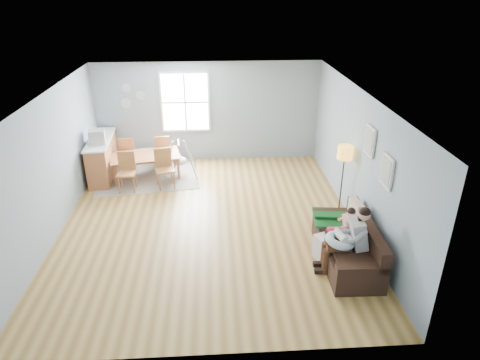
{
  "coord_description": "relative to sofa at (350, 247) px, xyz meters",
  "views": [
    {
      "loc": [
        0.15,
        -7.75,
        4.61
      ],
      "look_at": [
        0.64,
        -0.1,
        1.0
      ],
      "focal_mm": 32.0,
      "sensor_mm": 36.0,
      "label": 1
    }
  ],
  "objects": [
    {
      "name": "nursing_pillow",
      "position": [
        -0.28,
        -0.27,
        0.34
      ],
      "size": [
        0.56,
        0.54,
        0.21
      ],
      "primitive_type": "torus",
      "rotation": [
        0.0,
        0.14,
        0.06
      ],
      "color": "silver",
      "rests_on": "father"
    },
    {
      "name": "wall_plates",
      "position": [
        -4.51,
        4.97,
        1.55
      ],
      "size": [
        0.67,
        0.02,
        0.66
      ],
      "color": "#99AAB8",
      "rests_on": "room"
    },
    {
      "name": "sofa",
      "position": [
        0.0,
        0.0,
        0.0
      ],
      "size": [
        0.89,
        1.99,
        0.8
      ],
      "color": "black",
      "rests_on": "room"
    },
    {
      "name": "father",
      "position": [
        -0.13,
        -0.28,
        0.39
      ],
      "size": [
        0.88,
        0.43,
        1.25
      ],
      "color": "gray",
      "rests_on": "sofa"
    },
    {
      "name": "pictures",
      "position": [
        0.46,
        0.45,
        1.57
      ],
      "size": [
        0.05,
        1.34,
        0.74
      ],
      "color": "silver",
      "rests_on": "room"
    },
    {
      "name": "chair_ne",
      "position": [
        -3.75,
        4.53,
        0.22
      ],
      "size": [
        0.45,
        0.45,
        0.89
      ],
      "color": "olive",
      "rests_on": "rug"
    },
    {
      "name": "counter",
      "position": [
        -5.21,
        4.0,
        0.23
      ],
      "size": [
        0.64,
        1.84,
        1.02
      ],
      "color": "brown",
      "rests_on": "room"
    },
    {
      "name": "green_throw",
      "position": [
        -0.06,
        0.66,
        0.23
      ],
      "size": [
        0.99,
        0.85,
        0.04
      ],
      "primitive_type": "cube",
      "rotation": [
        0.0,
        0.0,
        -0.13
      ],
      "color": "#114E1F",
      "rests_on": "sofa"
    },
    {
      "name": "chair_se",
      "position": [
        -3.59,
        3.31,
        0.26
      ],
      "size": [
        0.53,
        0.53,
        0.95
      ],
      "color": "olive",
      "rests_on": "rug"
    },
    {
      "name": "beige_pillow",
      "position": [
        0.22,
        0.51,
        0.43
      ],
      "size": [
        0.17,
        0.46,
        0.45
      ],
      "primitive_type": "cube",
      "rotation": [
        0.0,
        0.0,
        0.1
      ],
      "color": "tan",
      "rests_on": "sofa"
    },
    {
      "name": "room",
      "position": [
        -2.51,
        1.5,
        2.14
      ],
      "size": [
        8.4,
        9.4,
        3.9
      ],
      "color": "olive"
    },
    {
      "name": "floor_lamp",
      "position": [
        0.29,
        1.71,
        1.0
      ],
      "size": [
        0.31,
        0.31,
        1.55
      ],
      "color": "black",
      "rests_on": "room"
    },
    {
      "name": "chair_sw",
      "position": [
        -4.46,
        3.18,
        0.25
      ],
      "size": [
        0.43,
        0.43,
        0.94
      ],
      "color": "olive",
      "rests_on": "rug"
    },
    {
      "name": "infant",
      "position": [
        -0.28,
        -0.24,
        0.43
      ],
      "size": [
        0.19,
        0.38,
        0.14
      ],
      "color": "silver",
      "rests_on": "nursing_pillow"
    },
    {
      "name": "rug",
      "position": [
        -4.11,
        3.85,
        -0.28
      ],
      "size": [
        2.75,
        2.24,
        0.01
      ],
      "primitive_type": "cube",
      "rotation": [
        0.0,
        0.0,
        0.14
      ],
      "color": "gray",
      "rests_on": "room"
    },
    {
      "name": "chair_nw",
      "position": [
        -4.65,
        4.41,
        0.23
      ],
      "size": [
        0.43,
        0.43,
        0.9
      ],
      "color": "olive",
      "rests_on": "rug"
    },
    {
      "name": "toddler",
      "position": [
        -0.07,
        0.19,
        0.39
      ],
      "size": [
        0.49,
        0.25,
        0.77
      ],
      "color": "white",
      "rests_on": "sofa"
    },
    {
      "name": "storage_cube",
      "position": [
        -0.38,
        0.09,
        -0.05
      ],
      "size": [
        0.51,
        0.48,
        0.45
      ],
      "color": "silver",
      "rests_on": "room"
    },
    {
      "name": "baby_swing",
      "position": [
        -3.27,
        3.98,
        0.11
      ],
      "size": [
        0.94,
        0.95,
        0.88
      ],
      "color": "#A3A2A7",
      "rests_on": "room"
    },
    {
      "name": "dining_table",
      "position": [
        -4.11,
        3.85,
        0.02
      ],
      "size": [
        1.87,
        1.29,
        0.6
      ],
      "primitive_type": "imported",
      "rotation": [
        0.0,
        0.0,
        0.21
      ],
      "color": "brown",
      "rests_on": "rug"
    },
    {
      "name": "window",
      "position": [
        -3.11,
        4.97,
        1.37
      ],
      "size": [
        1.32,
        0.08,
        1.62
      ],
      "color": "silver",
      "rests_on": "room"
    },
    {
      "name": "monitor",
      "position": [
        -5.17,
        3.66,
        0.9
      ],
      "size": [
        0.41,
        0.4,
        0.34
      ],
      "color": "#A3A2A7",
      "rests_on": "counter"
    }
  ]
}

